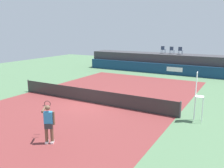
% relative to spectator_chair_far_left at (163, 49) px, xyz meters
% --- Properties ---
extents(ground_plane, '(48.00, 48.00, 0.00)m').
position_rel_spectator_chair_far_left_xyz_m(ground_plane, '(-0.15, -12.50, -2.69)').
color(ground_plane, '#4C704C').
extents(court_inner, '(12.00, 22.00, 0.00)m').
position_rel_spectator_chair_far_left_xyz_m(court_inner, '(-0.15, -15.50, -2.69)').
color(court_inner, maroon).
rests_on(court_inner, ground).
extents(sponsor_wall, '(18.00, 0.22, 1.20)m').
position_rel_spectator_chair_far_left_xyz_m(sponsor_wall, '(-0.14, -2.00, -2.09)').
color(sponsor_wall, navy).
rests_on(sponsor_wall, ground).
extents(spectator_platform, '(18.00, 2.80, 2.20)m').
position_rel_spectator_chair_far_left_xyz_m(spectator_platform, '(-0.15, -0.20, -1.59)').
color(spectator_platform, '#38383D').
rests_on(spectator_platform, ground).
extents(spectator_chair_far_left, '(0.47, 0.47, 0.89)m').
position_rel_spectator_chair_far_left_xyz_m(spectator_chair_far_left, '(0.00, 0.00, 0.00)').
color(spectator_chair_far_left, '#2D3D56').
rests_on(spectator_chair_far_left, spectator_platform).
extents(spectator_chair_left, '(0.46, 0.46, 0.89)m').
position_rel_spectator_chair_far_left_xyz_m(spectator_chair_left, '(1.18, -0.33, 0.00)').
color(spectator_chair_left, '#2D3D56').
rests_on(spectator_chair_left, spectator_platform).
extents(spectator_chair_center, '(0.44, 0.44, 0.89)m').
position_rel_spectator_chair_far_left_xyz_m(spectator_chair_center, '(2.20, -0.38, 0.00)').
color(spectator_chair_center, '#2D3D56').
rests_on(spectator_chair_center, spectator_platform).
extents(umpire_chair, '(0.48, 0.48, 2.76)m').
position_rel_spectator_chair_far_left_xyz_m(umpire_chair, '(6.92, -15.51, -1.11)').
color(umpire_chair, white).
rests_on(umpire_chair, ground).
extents(tennis_net, '(12.40, 0.02, 0.95)m').
position_rel_spectator_chair_far_left_xyz_m(tennis_net, '(-0.15, -15.50, -2.22)').
color(tennis_net, '#2D2D2D').
rests_on(tennis_net, ground).
extents(net_post_near, '(0.10, 0.10, 1.00)m').
position_rel_spectator_chair_far_left_xyz_m(net_post_near, '(-6.35, -15.50, -2.19)').
color(net_post_near, '#4C4C51').
rests_on(net_post_near, ground).
extents(net_post_far, '(0.10, 0.10, 1.00)m').
position_rel_spectator_chair_far_left_xyz_m(net_post_far, '(6.05, -15.50, -2.19)').
color(net_post_far, '#4C4C51').
rests_on(net_post_far, ground).
extents(tennis_player, '(1.10, 1.00, 1.77)m').
position_rel_spectator_chair_far_left_xyz_m(tennis_player, '(1.76, -21.51, -1.73)').
color(tennis_player, white).
rests_on(tennis_player, court_inner).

